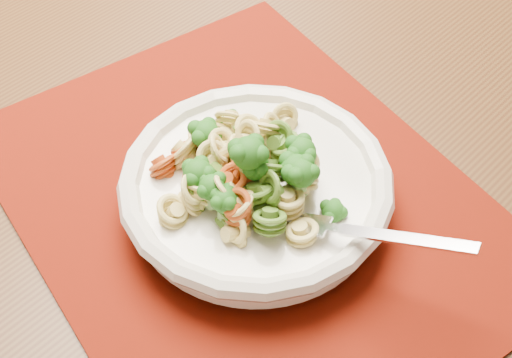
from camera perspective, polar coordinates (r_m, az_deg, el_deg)
The scene contains 5 objects.
dining_table at distance 0.79m, azimuth 2.63°, elevation -2.38°, with size 1.37×1.03×0.70m.
placemat at distance 0.66m, azimuth -0.74°, elevation -1.78°, with size 0.49×0.38×0.00m, color #630D04.
pasta_bowl at distance 0.63m, azimuth 0.00°, elevation -0.67°, with size 0.24×0.24×0.05m.
pasta_broccoli_heap at distance 0.62m, azimuth 0.00°, elevation 0.36°, with size 0.21×0.21×0.06m, color #CDBD65, non-canonical shape.
fork at distance 0.59m, azimuth 4.64°, elevation -3.71°, with size 0.19×0.02×0.01m, color silver, non-canonical shape.
Camera 1 is at (0.74, -1.01, 1.22)m, focal length 50.00 mm.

